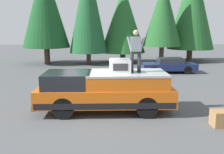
# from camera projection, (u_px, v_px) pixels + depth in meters

# --- Properties ---
(ground_plane) EXTENTS (90.00, 90.00, 0.00)m
(ground_plane) POSITION_uv_depth(u_px,v_px,m) (89.00, 114.00, 10.25)
(ground_plane) COLOR #4C4F51
(pickup_truck) EXTENTS (2.01, 5.54, 1.65)m
(pickup_truck) POSITION_uv_depth(u_px,v_px,m) (105.00, 91.00, 10.44)
(pickup_truck) COLOR orange
(pickup_truck) RESTS_ON ground
(compressor_unit) EXTENTS (0.65, 0.84, 0.56)m
(compressor_unit) POSITION_uv_depth(u_px,v_px,m) (120.00, 66.00, 10.16)
(compressor_unit) COLOR silver
(compressor_unit) RESTS_ON pickup_truck
(person_on_truck_bed) EXTENTS (0.29, 0.72, 1.69)m
(person_on_truck_bed) POSITION_uv_depth(u_px,v_px,m) (136.00, 50.00, 10.15)
(person_on_truck_bed) COLOR #333338
(person_on_truck_bed) RESTS_ON pickup_truck
(parked_car_navy) EXTENTS (1.64, 4.10, 1.16)m
(parked_car_navy) POSITION_uv_depth(u_px,v_px,m) (169.00, 65.00, 19.68)
(parked_car_navy) COLOR navy
(parked_car_navy) RESTS_ON ground
(wooden_crate) EXTENTS (0.56, 0.56, 0.56)m
(wooden_crate) POSITION_uv_depth(u_px,v_px,m) (220.00, 119.00, 8.91)
(wooden_crate) COLOR olive
(wooden_crate) RESTS_ON ground
(conifer_far_left) EXTENTS (4.74, 4.74, 10.15)m
(conifer_far_left) POSITION_uv_depth(u_px,v_px,m) (192.00, 5.00, 25.89)
(conifer_far_left) COLOR #4C3826
(conifer_far_left) RESTS_ON ground
(conifer_left) EXTENTS (3.73, 3.73, 8.07)m
(conifer_left) POSITION_uv_depth(u_px,v_px,m) (163.00, 13.00, 24.46)
(conifer_left) COLOR #4C3826
(conifer_left) RESTS_ON ground
(conifer_center_left) EXTENTS (4.48, 4.48, 7.58)m
(conifer_center_left) POSITION_uv_depth(u_px,v_px,m) (123.00, 19.00, 25.21)
(conifer_center_left) COLOR #4C3826
(conifer_center_left) RESTS_ON ground
(conifer_center_right) EXTENTS (3.60, 3.60, 9.85)m
(conifer_center_right) POSITION_uv_depth(u_px,v_px,m) (88.00, 6.00, 23.60)
(conifer_center_right) COLOR #4C3826
(conifer_center_right) RESTS_ON ground
(conifer_right) EXTENTS (4.50, 4.50, 9.42)m
(conifer_right) POSITION_uv_depth(u_px,v_px,m) (45.00, 6.00, 23.89)
(conifer_right) COLOR #4C3826
(conifer_right) RESTS_ON ground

